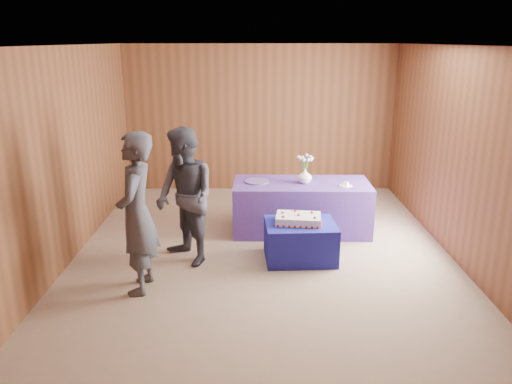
{
  "coord_description": "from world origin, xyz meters",
  "views": [
    {
      "loc": [
        -0.12,
        -6.27,
        2.76
      ],
      "look_at": [
        -0.09,
        0.1,
        0.81
      ],
      "focal_mm": 35.0,
      "sensor_mm": 36.0,
      "label": 1
    }
  ],
  "objects_px": {
    "cake_table": "(300,241)",
    "serving_table": "(301,207)",
    "guest_left": "(137,214)",
    "vase": "(305,176)",
    "sheet_cake": "(298,219)",
    "guest_right": "(185,197)"
  },
  "relations": [
    {
      "from": "guest_left",
      "to": "guest_right",
      "type": "relative_size",
      "value": 1.05
    },
    {
      "from": "sheet_cake",
      "to": "vase",
      "type": "bearing_deg",
      "value": 87.32
    },
    {
      "from": "serving_table",
      "to": "guest_left",
      "type": "distance_m",
      "value": 2.77
    },
    {
      "from": "sheet_cake",
      "to": "guest_right",
      "type": "bearing_deg",
      "value": -169.56
    },
    {
      "from": "vase",
      "to": "guest_right",
      "type": "distance_m",
      "value": 1.93
    },
    {
      "from": "serving_table",
      "to": "sheet_cake",
      "type": "relative_size",
      "value": 3.12
    },
    {
      "from": "serving_table",
      "to": "guest_right",
      "type": "bearing_deg",
      "value": -144.24
    },
    {
      "from": "cake_table",
      "to": "guest_left",
      "type": "bearing_deg",
      "value": -159.8
    },
    {
      "from": "cake_table",
      "to": "vase",
      "type": "height_order",
      "value": "vase"
    },
    {
      "from": "guest_right",
      "to": "vase",
      "type": "bearing_deg",
      "value": 85.86
    },
    {
      "from": "guest_right",
      "to": "serving_table",
      "type": "bearing_deg",
      "value": 86.84
    },
    {
      "from": "vase",
      "to": "guest_right",
      "type": "relative_size",
      "value": 0.12
    },
    {
      "from": "vase",
      "to": "guest_left",
      "type": "height_order",
      "value": "guest_left"
    },
    {
      "from": "cake_table",
      "to": "vase",
      "type": "relative_size",
      "value": 4.16
    },
    {
      "from": "serving_table",
      "to": "sheet_cake",
      "type": "xyz_separation_m",
      "value": [
        -0.13,
        -1.0,
        0.18
      ]
    },
    {
      "from": "serving_table",
      "to": "guest_right",
      "type": "height_order",
      "value": "guest_right"
    },
    {
      "from": "sheet_cake",
      "to": "guest_left",
      "type": "bearing_deg",
      "value": -148.87
    },
    {
      "from": "guest_left",
      "to": "guest_right",
      "type": "distance_m",
      "value": 0.87
    },
    {
      "from": "sheet_cake",
      "to": "guest_right",
      "type": "height_order",
      "value": "guest_right"
    },
    {
      "from": "cake_table",
      "to": "serving_table",
      "type": "bearing_deg",
      "value": 81.15
    },
    {
      "from": "guest_left",
      "to": "guest_right",
      "type": "xyz_separation_m",
      "value": [
        0.44,
        0.75,
        -0.04
      ]
    },
    {
      "from": "sheet_cake",
      "to": "vase",
      "type": "relative_size",
      "value": 2.96
    }
  ]
}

